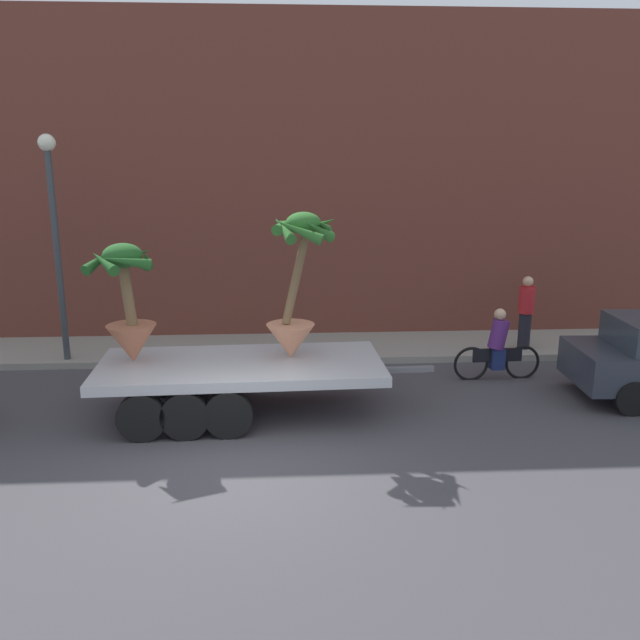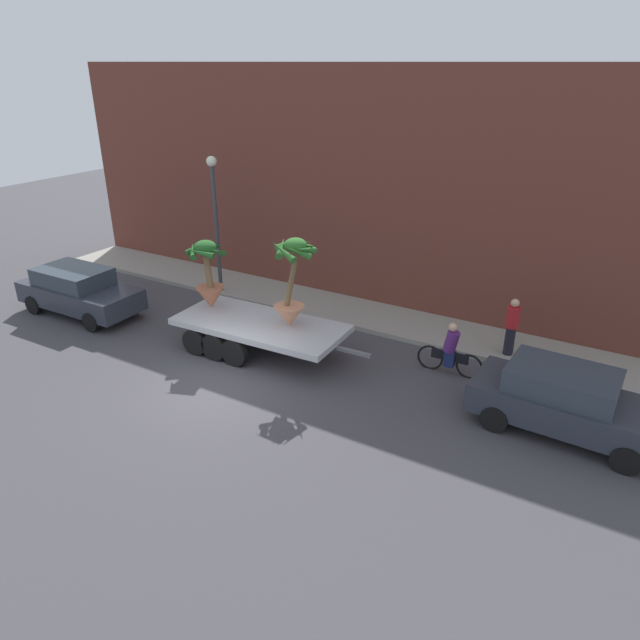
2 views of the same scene
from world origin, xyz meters
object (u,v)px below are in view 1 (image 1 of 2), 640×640
potted_palm_rear (296,292)px  cyclist (498,348)px  pedestrian_near_gate (526,311)px  potted_palm_middle (128,308)px  flatbed_trailer (227,375)px  street_lamp (54,220)px

potted_palm_rear → cyclist: potted_palm_rear is taller
pedestrian_near_gate → potted_palm_middle: bearing=-159.0°
flatbed_trailer → cyclist: cyclist is taller
pedestrian_near_gate → street_lamp: size_ratio=0.35×
pedestrian_near_gate → street_lamp: bearing=-178.6°
potted_palm_middle → potted_palm_rear: bearing=1.7°
potted_palm_middle → cyclist: size_ratio=1.15×
potted_palm_rear → potted_palm_middle: bearing=-178.3°
pedestrian_near_gate → street_lamp: street_lamp is taller
potted_palm_middle → street_lamp: (-2.11, 2.94, 1.27)m
flatbed_trailer → cyclist: bearing=16.6°
flatbed_trailer → potted_palm_middle: (-1.68, 0.12, 1.22)m
flatbed_trailer → pedestrian_near_gate: 7.42m
street_lamp → flatbed_trailer: bearing=-39.0°
cyclist → street_lamp: 9.69m
potted_palm_rear → potted_palm_middle: size_ratio=1.24×
potted_palm_rear → street_lamp: 5.88m
cyclist → pedestrian_near_gate: pedestrian_near_gate is taller
flatbed_trailer → street_lamp: size_ratio=1.26×
flatbed_trailer → cyclist: size_ratio=3.30×
flatbed_trailer → street_lamp: 5.47m
potted_palm_middle → pedestrian_near_gate: size_ratio=1.24×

